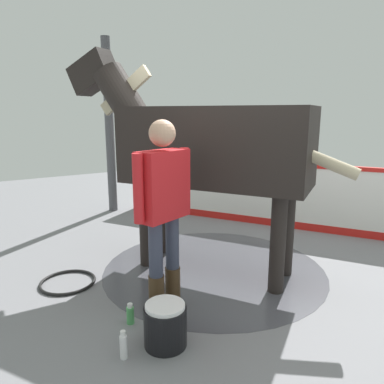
{
  "coord_description": "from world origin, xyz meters",
  "views": [
    {
      "loc": [
        -2.89,
        2.56,
        1.83
      ],
      "look_at": [
        0.15,
        0.66,
        1.04
      ],
      "focal_mm": 33.6,
      "sensor_mm": 36.0,
      "label": 1
    }
  ],
  "objects_px": {
    "handler": "(163,202)",
    "bottle_spray": "(130,314)",
    "bottle_shampoo": "(123,346)",
    "horse": "(204,145)",
    "wash_bucket": "(165,325)",
    "hose_coil": "(68,282)"
  },
  "relations": [
    {
      "from": "handler",
      "to": "wash_bucket",
      "type": "bearing_deg",
      "value": -47.65
    },
    {
      "from": "handler",
      "to": "bottle_spray",
      "type": "height_order",
      "value": "handler"
    },
    {
      "from": "horse",
      "to": "wash_bucket",
      "type": "height_order",
      "value": "horse"
    },
    {
      "from": "wash_bucket",
      "to": "hose_coil",
      "type": "distance_m",
      "value": 1.57
    },
    {
      "from": "bottle_spray",
      "to": "hose_coil",
      "type": "relative_size",
      "value": 0.32
    },
    {
      "from": "handler",
      "to": "bottle_shampoo",
      "type": "xyz_separation_m",
      "value": [
        -0.52,
        0.63,
        -0.93
      ]
    },
    {
      "from": "handler",
      "to": "bottle_spray",
      "type": "bearing_deg",
      "value": -95.32
    },
    {
      "from": "bottle_spray",
      "to": "wash_bucket",
      "type": "bearing_deg",
      "value": -163.84
    },
    {
      "from": "wash_bucket",
      "to": "bottle_shampoo",
      "type": "xyz_separation_m",
      "value": [
        0.02,
        0.35,
        -0.07
      ]
    },
    {
      "from": "bottle_spray",
      "to": "handler",
      "type": "bearing_deg",
      "value": -75.08
    },
    {
      "from": "handler",
      "to": "horse",
      "type": "bearing_deg",
      "value": 103.71
    },
    {
      "from": "wash_bucket",
      "to": "bottle_spray",
      "type": "distance_m",
      "value": 0.46
    },
    {
      "from": "horse",
      "to": "bottle_spray",
      "type": "height_order",
      "value": "horse"
    },
    {
      "from": "horse",
      "to": "bottle_spray",
      "type": "xyz_separation_m",
      "value": [
        -0.65,
        1.22,
        -1.39
      ]
    },
    {
      "from": "bottle_spray",
      "to": "hose_coil",
      "type": "xyz_separation_m",
      "value": [
        1.08,
        0.29,
        -0.07
      ]
    },
    {
      "from": "handler",
      "to": "wash_bucket",
      "type": "relative_size",
      "value": 4.97
    },
    {
      "from": "bottle_shampoo",
      "to": "bottle_spray",
      "type": "xyz_separation_m",
      "value": [
        0.41,
        -0.22,
        -0.02
      ]
    },
    {
      "from": "bottle_spray",
      "to": "hose_coil",
      "type": "bearing_deg",
      "value": 15.1
    },
    {
      "from": "horse",
      "to": "bottle_shampoo",
      "type": "bearing_deg",
      "value": 94.0
    },
    {
      "from": "wash_bucket",
      "to": "bottle_shampoo",
      "type": "relative_size",
      "value": 1.55
    },
    {
      "from": "handler",
      "to": "wash_bucket",
      "type": "xyz_separation_m",
      "value": [
        -0.54,
        0.28,
        -0.86
      ]
    },
    {
      "from": "bottle_shampoo",
      "to": "hose_coil",
      "type": "bearing_deg",
      "value": 2.62
    }
  ]
}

